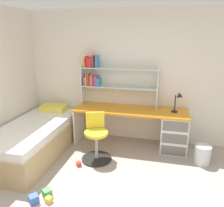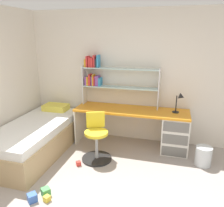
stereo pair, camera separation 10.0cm
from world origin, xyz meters
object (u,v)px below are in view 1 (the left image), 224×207
Objects in this scene: desk at (160,127)px; toy_block_red_3 at (79,164)px; bookshelf_hutch at (107,77)px; desk_lamp at (179,99)px; toy_block_green_0 at (47,193)px; waste_bin at (203,155)px; swivel_chair at (96,142)px; toy_block_blue_4 at (34,199)px; toy_block_yellow_1 at (49,200)px; bed_platform at (35,138)px.

desk is 29.67× the size of toy_block_red_3.
desk_lamp is (1.38, -0.18, -0.31)m from bookshelf_hutch.
desk_lamp reaches higher than toy_block_green_0.
waste_bin is (0.43, -0.41, -0.83)m from desk_lamp.
desk_lamp is at bearing -7.59° from bookshelf_hutch.
swivel_chair is 11.27× the size of toy_block_red_3.
desk_lamp reaches higher than toy_block_red_3.
waste_bin is (1.81, -0.59, -1.14)m from bookshelf_hutch.
desk is at bearing 150.93° from waste_bin.
toy_block_blue_4 reaches higher than toy_block_red_3.
toy_block_yellow_1 is (-0.25, -2.06, -1.26)m from bookshelf_hutch.
bed_platform is 1.40m from toy_block_blue_4.
toy_block_blue_4 is at bearing -59.99° from bed_platform.
toy_block_green_0 is at bearing -52.64° from bed_platform.
bookshelf_hutch reaches higher than desk_lamp.
bookshelf_hutch reaches higher than swivel_chair.
waste_bin is at bearing 32.74° from toy_block_green_0.
desk_lamp reaches higher than desk.
bed_platform is (-2.49, -0.73, -0.71)m from desk_lamp.
bookshelf_hutch reaches higher than bed_platform.
bookshelf_hutch is at bearing 170.17° from desk.
bookshelf_hutch is 2.43m from toy_block_yellow_1.
toy_block_blue_4 is at bearing -133.07° from desk_lamp.
swivel_chair is 0.47m from toy_block_red_3.
toy_block_green_0 is 0.97× the size of toy_block_blue_4.
desk is at bearing 18.17° from bed_platform.
bed_platform is 1.46m from toy_block_yellow_1.
desk_lamp is 5.31× the size of toy_block_red_3.
bookshelf_hutch is at bearing 92.04° from swivel_chair.
desk is 2.29m from toy_block_green_0.
bookshelf_hutch reaches higher than toy_block_green_0.
desk is at bearing 37.21° from toy_block_red_3.
bed_platform is at bearing 127.36° from toy_block_green_0.
desk is 19.39× the size of toy_block_blue_4.
toy_block_yellow_1 is at bearing -144.48° from waste_bin.
swivel_chair is 2.51× the size of waste_bin.
desk_lamp reaches higher than toy_block_yellow_1.
desk_lamp reaches higher than bed_platform.
toy_block_red_3 is at bearing -99.27° from bookshelf_hutch.
toy_block_blue_4 is (-0.11, -0.15, 0.00)m from toy_block_green_0.
bookshelf_hutch is 1.77m from bed_platform.
toy_block_green_0 is at bearing -99.27° from bookshelf_hutch.
swivel_chair is at bearing 69.97° from toy_block_blue_4.
bookshelf_hutch is at bearing 172.41° from desk_lamp.
toy_block_green_0 is at bearing 55.04° from toy_block_blue_4.
bookshelf_hutch is at bearing 83.19° from toy_block_yellow_1.
desk is 1.41m from bookshelf_hutch.
bookshelf_hutch reaches higher than toy_block_yellow_1.
waste_bin is at bearing 34.24° from toy_block_blue_4.
desk_lamp is at bearing 46.93° from toy_block_blue_4.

